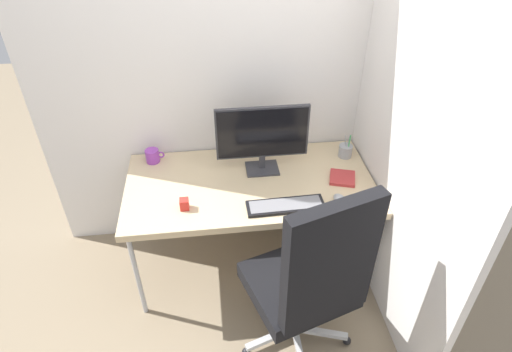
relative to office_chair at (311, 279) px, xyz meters
The scene contains 13 objects.
ground_plane 0.98m from the office_chair, 107.39° to the left, with size 8.00×8.00×0.00m, color gray.
wall_back 1.40m from the office_chair, 101.20° to the left, with size 2.62×0.04×2.80m, color white.
wall_side_right 1.11m from the office_chair, 44.90° to the left, with size 0.04×1.88×2.80m, color white.
desk 0.75m from the office_chair, 107.39° to the left, with size 1.52×0.78×0.71m.
office_chair is the anchor object (origin of this frame).
filing_cabinet 0.87m from the office_chair, 68.96° to the left, with size 0.43×0.56×0.54m.
monitor 0.92m from the office_chair, 98.93° to the left, with size 0.57×0.16×0.44m.
keyboard 0.47m from the office_chair, 96.17° to the left, with size 0.45×0.14×0.02m.
mouse 0.55m from the office_chair, 60.30° to the left, with size 0.06×0.09×0.03m, color #9EA0A5.
pen_holder 1.03m from the office_chair, 64.84° to the left, with size 0.09×0.09×0.17m.
notebook 0.77m from the office_chair, 62.94° to the left, with size 0.15×0.16×0.02m, color #B23333.
coffee_mug 1.32m from the office_chair, 129.29° to the left, with size 0.12×0.09×0.09m.
desk_clamp_accessory 0.82m from the office_chair, 140.24° to the left, with size 0.05×0.05×0.07m, color red.
Camera 1 is at (-0.22, -2.08, 2.32)m, focal length 30.12 mm.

